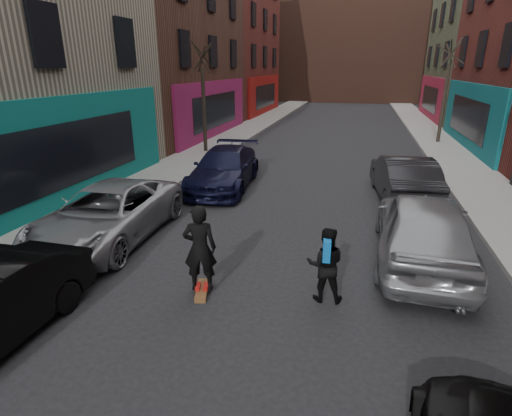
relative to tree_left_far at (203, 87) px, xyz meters
The scene contains 12 objects.
sidewalk_left 12.45m from the tree_left_far, 90.24° to the left, with size 2.50×84.00×0.13m, color gray.
sidewalk_right 17.61m from the tree_left_far, 43.95° to the left, with size 2.50×84.00×0.13m, color gray.
building_far 38.67m from the tree_left_far, 80.73° to the left, with size 40.00×10.00×14.00m, color #47281E.
tree_left_far is the anchor object (origin of this frame).
tree_right_far 13.78m from the tree_left_far, 25.82° to the left, with size 2.00×2.00×6.80m, color black, non-canonical shape.
parked_left_far 11.56m from the tree_left_far, 81.83° to the right, with size 2.38×5.15×1.43m, color gray.
parked_left_end 7.02m from the tree_left_far, 62.50° to the right, with size 2.04×5.03×1.46m, color black.
parked_right_far 14.29m from the tree_left_far, 48.06° to the right, with size 2.00×4.97×1.69m, color gray.
parked_right_end 11.26m from the tree_left_far, 30.92° to the right, with size 1.62×4.66×1.53m, color black.
skateboard 14.36m from the tree_left_far, 69.17° to the right, with size 0.22×0.80×0.10m, color brown.
skateboarder 14.17m from the tree_left_far, 69.17° to the right, with size 0.65×0.43×1.79m, color black.
pedestrian 14.90m from the tree_left_far, 59.78° to the right, with size 0.79×0.66×1.52m.
Camera 1 is at (1.59, -1.65, 4.35)m, focal length 28.00 mm.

